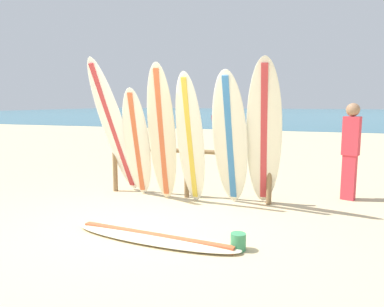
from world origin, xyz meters
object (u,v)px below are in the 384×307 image
Objects in this scene: surfboard_leaning_left at (137,143)px; sand_bucket at (238,242)px; surfboard_lying_on_sand at (154,237)px; beachgoer_standing at (351,147)px; small_boat_offshore at (227,116)px; surfboard_leaning_center_right at (230,140)px; surfboard_rack at (187,162)px; surfboard_leaning_center at (190,140)px; surfboard_leaning_center_left at (162,134)px; surfboard_leaning_right at (264,135)px; surfboard_leaning_far_left at (114,129)px.

surfboard_leaning_left reaches higher than sand_bucket.
surfboard_lying_on_sand is at bearing -179.35° from sand_bucket.
beachgoer_standing reaches higher than small_boat_offshore.
surfboard_leaning_center_right is at bearing 106.18° from sand_bucket.
surfboard_rack is 0.66m from surfboard_leaning_center.
surfboard_leaning_center_left is 1.01× the size of surfboard_lying_on_sand.
beachgoer_standing is 3.27m from sand_bucket.
small_boat_offshore is 34.95m from sand_bucket.
surfboard_leaning_right is 33.21m from small_boat_offshore.
sand_bucket is (2.67, -1.78, -1.14)m from surfboard_leaning_far_left.
small_boat_offshore is at bearing 103.32° from surfboard_leaning_center_right.
surfboard_leaning_far_left is at bearing -179.29° from surfboard_leaning_right.
small_boat_offshore is (-5.47, 32.21, -0.99)m from surfboard_leaning_far_left.
sand_bucket is at bearing -116.39° from beachgoer_standing.
surfboard_leaning_right is at bearing -10.24° from surfboard_rack.
surfboard_rack is at bearing 116.63° from surfboard_leaning_center.
surfboard_leaning_far_left is 3.40m from sand_bucket.
surfboard_rack is at bearing 123.54° from sand_bucket.
small_boat_offshore is (-5.92, 32.20, -0.73)m from surfboard_leaning_left.
surfboard_leaning_right is 1.73m from beachgoer_standing.
surfboard_leaning_center_right is 1.30× the size of beachgoer_standing.
surfboard_leaning_center_right is at bearing -0.60° from surfboard_leaning_far_left.
surfboard_leaning_left is 2.98m from sand_bucket.
surfboard_leaning_center reaches higher than surfboard_rack.
surfboard_leaning_left is (-0.85, -0.28, 0.33)m from surfboard_rack.
surfboard_leaning_center is 10.92× the size of sand_bucket.
surfboard_leaning_center_left is at bearing -78.69° from small_boat_offshore.
surfboard_leaning_right is at bearing 8.81° from surfboard_leaning_center.
surfboard_leaning_center reaches higher than surfboard_leaning_left.
surfboard_leaning_right is at bearing 5.67° from surfboard_leaning_center_left.
surfboard_leaning_left is (0.45, 0.01, -0.25)m from surfboard_leaning_far_left.
surfboard_leaning_right is at bearing 0.69° from surfboard_leaning_left.
surfboard_rack is 15.08× the size of sand_bucket.
surfboard_rack is at bearing 98.04° from surfboard_lying_on_sand.
surfboard_leaning_center_right is (0.64, 0.13, 0.01)m from surfboard_leaning_center.
sand_bucket is at bearing -73.82° from surfboard_leaning_center_right.
surfboard_leaning_center is 0.92× the size of surfboard_leaning_right.
surfboard_leaning_center_left is 2.10m from surfboard_lying_on_sand.
beachgoer_standing is 8.45× the size of sand_bucket.
surfboard_rack is 1.23× the size of surfboard_leaning_far_left.
surfboard_leaning_left is 1.08m from surfboard_leaning_center.
surfboard_leaning_far_left reaches higher than surfboard_leaning_center_left.
surfboard_leaning_left is 3.77m from beachgoer_standing.
surfboard_leaning_center reaches higher than surfboard_lying_on_sand.
surfboard_leaning_left is 1.71m from surfboard_leaning_center_right.
surfboard_leaning_center is (1.06, -0.16, 0.12)m from surfboard_leaning_left.
small_boat_offshore is (-7.63, 32.23, -0.86)m from surfboard_leaning_center_right.
surfboard_leaning_left is 2.33m from surfboard_lying_on_sand.
surfboard_leaning_far_left is 1.53m from surfboard_leaning_center.
surfboard_lying_on_sand is at bearing -121.20° from surfboard_leaning_right.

